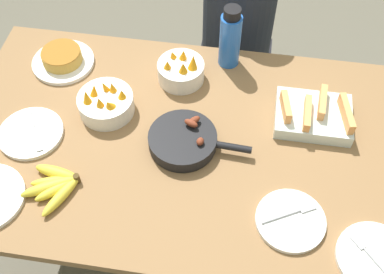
{
  "coord_description": "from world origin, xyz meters",
  "views": [
    {
      "loc": [
        0.15,
        -0.96,
        2.09
      ],
      "look_at": [
        0.0,
        0.0,
        0.79
      ],
      "focal_mm": 45.0,
      "sensor_mm": 36.0,
      "label": 1
    }
  ],
  "objects_px": {
    "melon_tray": "(314,115)",
    "fruit_bowl_mango": "(106,103)",
    "water_bottle": "(230,38)",
    "empty_plate_mid_edge": "(31,133)",
    "empty_plate_far_left": "(375,258)",
    "person_figure": "(235,55)",
    "frittata_plate_center": "(62,59)",
    "skillet": "(184,140)",
    "banana_bunch": "(56,185)",
    "fruit_bowl_citrus": "(181,70)",
    "empty_plate_far_right": "(290,220)"
  },
  "relations": [
    {
      "from": "banana_bunch",
      "to": "empty_plate_far_left",
      "type": "bearing_deg",
      "value": -5.32
    },
    {
      "from": "water_bottle",
      "to": "empty_plate_mid_edge",
      "type": "bearing_deg",
      "value": -144.13
    },
    {
      "from": "empty_plate_far_right",
      "to": "person_figure",
      "type": "height_order",
      "value": "person_figure"
    },
    {
      "from": "person_figure",
      "to": "fruit_bowl_mango",
      "type": "bearing_deg",
      "value": -124.56
    },
    {
      "from": "empty_plate_far_right",
      "to": "fruit_bowl_mango",
      "type": "height_order",
      "value": "fruit_bowl_mango"
    },
    {
      "from": "skillet",
      "to": "fruit_bowl_citrus",
      "type": "distance_m",
      "value": 0.31
    },
    {
      "from": "melon_tray",
      "to": "empty_plate_far_left",
      "type": "xyz_separation_m",
      "value": [
        0.18,
        -0.5,
        -0.02
      ]
    },
    {
      "from": "empty_plate_mid_edge",
      "to": "banana_bunch",
      "type": "bearing_deg",
      "value": -50.7
    },
    {
      "from": "skillet",
      "to": "frittata_plate_center",
      "type": "distance_m",
      "value": 0.62
    },
    {
      "from": "banana_bunch",
      "to": "empty_plate_mid_edge",
      "type": "height_order",
      "value": "banana_bunch"
    },
    {
      "from": "fruit_bowl_citrus",
      "to": "empty_plate_far_left",
      "type": "bearing_deg",
      "value": -42.85
    },
    {
      "from": "banana_bunch",
      "to": "water_bottle",
      "type": "relative_size",
      "value": 0.76
    },
    {
      "from": "empty_plate_mid_edge",
      "to": "empty_plate_far_left",
      "type": "bearing_deg",
      "value": -13.88
    },
    {
      "from": "skillet",
      "to": "empty_plate_mid_edge",
      "type": "relative_size",
      "value": 1.56
    },
    {
      "from": "fruit_bowl_mango",
      "to": "water_bottle",
      "type": "xyz_separation_m",
      "value": [
        0.41,
        0.31,
        0.08
      ]
    },
    {
      "from": "melon_tray",
      "to": "fruit_bowl_mango",
      "type": "bearing_deg",
      "value": -174.97
    },
    {
      "from": "empty_plate_mid_edge",
      "to": "fruit_bowl_citrus",
      "type": "distance_m",
      "value": 0.59
    },
    {
      "from": "banana_bunch",
      "to": "melon_tray",
      "type": "bearing_deg",
      "value": 26.48
    },
    {
      "from": "banana_bunch",
      "to": "melon_tray",
      "type": "xyz_separation_m",
      "value": [
        0.81,
        0.4,
        0.01
      ]
    },
    {
      "from": "banana_bunch",
      "to": "water_bottle",
      "type": "distance_m",
      "value": 0.82
    },
    {
      "from": "empty_plate_far_left",
      "to": "person_figure",
      "type": "height_order",
      "value": "person_figure"
    },
    {
      "from": "fruit_bowl_citrus",
      "to": "fruit_bowl_mango",
      "type": "bearing_deg",
      "value": -140.34
    },
    {
      "from": "skillet",
      "to": "fruit_bowl_mango",
      "type": "bearing_deg",
      "value": 162.9
    },
    {
      "from": "frittata_plate_center",
      "to": "person_figure",
      "type": "xyz_separation_m",
      "value": [
        0.65,
        0.4,
        -0.26
      ]
    },
    {
      "from": "fruit_bowl_mango",
      "to": "water_bottle",
      "type": "height_order",
      "value": "water_bottle"
    },
    {
      "from": "melon_tray",
      "to": "water_bottle",
      "type": "xyz_separation_m",
      "value": [
        -0.33,
        0.25,
        0.09
      ]
    },
    {
      "from": "banana_bunch",
      "to": "empty_plate_mid_edge",
      "type": "distance_m",
      "value": 0.25
    },
    {
      "from": "banana_bunch",
      "to": "empty_plate_far_right",
      "type": "height_order",
      "value": "banana_bunch"
    },
    {
      "from": "frittata_plate_center",
      "to": "person_figure",
      "type": "height_order",
      "value": "person_figure"
    },
    {
      "from": "empty_plate_far_left",
      "to": "water_bottle",
      "type": "height_order",
      "value": "water_bottle"
    },
    {
      "from": "frittata_plate_center",
      "to": "fruit_bowl_citrus",
      "type": "bearing_deg",
      "value": -1.09
    },
    {
      "from": "empty_plate_far_left",
      "to": "fruit_bowl_citrus",
      "type": "distance_m",
      "value": 0.93
    },
    {
      "from": "fruit_bowl_citrus",
      "to": "melon_tray",
      "type": "bearing_deg",
      "value": -15.06
    },
    {
      "from": "empty_plate_far_left",
      "to": "fruit_bowl_mango",
      "type": "relative_size",
      "value": 1.16
    },
    {
      "from": "water_bottle",
      "to": "fruit_bowl_mango",
      "type": "bearing_deg",
      "value": -142.17
    },
    {
      "from": "skillet",
      "to": "fruit_bowl_citrus",
      "type": "relative_size",
      "value": 2.0
    },
    {
      "from": "banana_bunch",
      "to": "melon_tray",
      "type": "height_order",
      "value": "melon_tray"
    },
    {
      "from": "melon_tray",
      "to": "empty_plate_mid_edge",
      "type": "xyz_separation_m",
      "value": [
        -0.97,
        -0.21,
        -0.02
      ]
    },
    {
      "from": "empty_plate_mid_edge",
      "to": "fruit_bowl_mango",
      "type": "relative_size",
      "value": 1.13
    },
    {
      "from": "melon_tray",
      "to": "water_bottle",
      "type": "bearing_deg",
      "value": 142.53
    },
    {
      "from": "empty_plate_far_left",
      "to": "person_figure",
      "type": "distance_m",
      "value": 1.18
    },
    {
      "from": "banana_bunch",
      "to": "person_figure",
      "type": "relative_size",
      "value": 0.16
    },
    {
      "from": "skillet",
      "to": "banana_bunch",
      "type": "bearing_deg",
      "value": -145.68
    },
    {
      "from": "melon_tray",
      "to": "skillet",
      "type": "height_order",
      "value": "melon_tray"
    },
    {
      "from": "frittata_plate_center",
      "to": "person_figure",
      "type": "relative_size",
      "value": 0.19
    },
    {
      "from": "banana_bunch",
      "to": "skillet",
      "type": "relative_size",
      "value": 0.56
    },
    {
      "from": "banana_bunch",
      "to": "fruit_bowl_mango",
      "type": "bearing_deg",
      "value": 77.23
    },
    {
      "from": "fruit_bowl_citrus",
      "to": "person_figure",
      "type": "distance_m",
      "value": 0.53
    },
    {
      "from": "skillet",
      "to": "frittata_plate_center",
      "type": "bearing_deg",
      "value": 152.27
    },
    {
      "from": "banana_bunch",
      "to": "empty_plate_far_right",
      "type": "xyz_separation_m",
      "value": [
        0.75,
        -0.01,
        -0.01
      ]
    }
  ]
}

